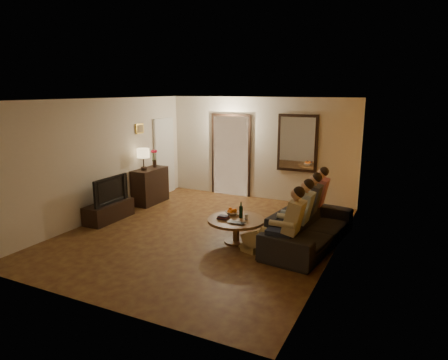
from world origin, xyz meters
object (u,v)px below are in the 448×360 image
at_px(bowl, 232,213).
at_px(laptop, 235,224).
at_px(sofa, 309,227).
at_px(tv_stand, 109,211).
at_px(dresser, 150,186).
at_px(person_c, 309,209).
at_px(dog, 254,238).
at_px(tv, 107,190).
at_px(person_b, 300,218).
at_px(wine_bottle, 241,210).
at_px(person_a, 290,228).
at_px(coffee_table, 236,231).
at_px(table_lamp, 143,159).
at_px(person_d, 316,201).

relative_size(bowl, laptop, 0.79).
bearing_deg(laptop, sofa, 34.42).
bearing_deg(tv_stand, sofa, 6.28).
bearing_deg(dresser, tv_stand, -90.00).
bearing_deg(dresser, person_c, -10.05).
relative_size(dresser, dog, 1.75).
relative_size(tv, person_b, 0.84).
distance_m(tv_stand, wine_bottle, 3.09).
bearing_deg(sofa, person_a, -179.23).
xyz_separation_m(dresser, person_a, (4.17, -1.94, 0.16)).
distance_m(person_a, person_c, 1.20).
relative_size(person_b, wine_bottle, 3.87).
bearing_deg(laptop, coffee_table, 112.34).
xyz_separation_m(coffee_table, wine_bottle, (0.05, 0.10, 0.38)).
height_order(dresser, dog, dresser).
bearing_deg(tv, laptop, -94.50).
distance_m(table_lamp, coffee_table, 3.39).
height_order(dresser, person_c, person_c).
xyz_separation_m(dresser, dog, (3.52, -1.83, -0.16)).
distance_m(table_lamp, person_b, 4.35).
xyz_separation_m(tv, dog, (3.52, -0.32, -0.40)).
distance_m(person_b, wine_bottle, 1.11).
bearing_deg(person_b, tv, -177.67).
relative_size(dog, laptop, 1.70).
bearing_deg(person_c, person_a, -90.00).
distance_m(tv_stand, person_c, 4.26).
bearing_deg(table_lamp, wine_bottle, -20.64).
xyz_separation_m(tv, person_d, (4.17, 1.37, -0.08)).
distance_m(dresser, coffee_table, 3.36).
xyz_separation_m(person_a, coffee_table, (-1.16, 0.47, -0.38)).
bearing_deg(person_a, tv_stand, 174.11).
relative_size(dresser, wine_bottle, 3.17).
relative_size(tv, sofa, 0.43).
xyz_separation_m(tv_stand, coffee_table, (3.01, 0.03, 0.03)).
distance_m(person_b, dog, 0.88).
height_order(tv_stand, tv, tv).
relative_size(table_lamp, bowl, 2.08).
relative_size(sofa, person_d, 1.97).
relative_size(person_b, person_c, 1.00).
bearing_deg(tv_stand, dresser, 90.00).
xyz_separation_m(person_a, person_c, (0.00, 1.20, 0.00)).
xyz_separation_m(dresser, tv_stand, (0.00, -1.51, -0.24)).
bearing_deg(tv_stand, bowl, 5.14).
bearing_deg(tv, person_c, -79.54).
bearing_deg(laptop, dog, -7.50).
bearing_deg(bowl, dresser, 156.13).
bearing_deg(laptop, person_b, 24.14).
bearing_deg(person_c, dog, -121.03).
distance_m(sofa, person_c, 0.41).
height_order(tv_stand, wine_bottle, wine_bottle).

